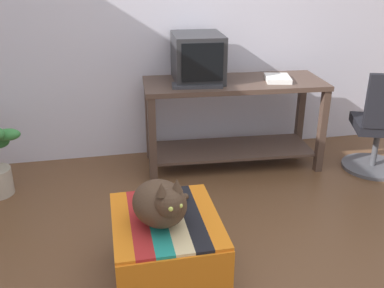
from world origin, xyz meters
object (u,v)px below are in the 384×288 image
at_px(book, 278,78).
at_px(cat, 161,203).
at_px(desk, 233,109).
at_px(tv_monitor, 198,58).
at_px(keyboard, 197,85).
at_px(office_chair, 381,130).
at_px(ottoman_with_blanket, 167,248).

xyz_separation_m(book, cat, (-1.18, -1.38, -0.25)).
bearing_deg(desk, book, -6.75).
height_order(tv_monitor, keyboard, tv_monitor).
height_order(cat, office_chair, office_chair).
bearing_deg(ottoman_with_blanket, cat, -120.40).
distance_m(cat, office_chair, 2.26).
bearing_deg(keyboard, ottoman_with_blanket, -101.85).
height_order(book, cat, book).
xyz_separation_m(tv_monitor, book, (0.65, -0.16, -0.17)).
bearing_deg(tv_monitor, ottoman_with_blanket, -105.22).
bearing_deg(office_chair, book, -2.58).
height_order(book, ottoman_with_blanket, book).
xyz_separation_m(keyboard, cat, (-0.48, -1.34, -0.24)).
height_order(ottoman_with_blanket, office_chair, office_chair).
bearing_deg(keyboard, desk, 25.17).
xyz_separation_m(desk, keyboard, (-0.34, -0.11, 0.26)).
xyz_separation_m(keyboard, book, (0.70, 0.04, 0.01)).
relative_size(desk, tv_monitor, 2.99).
xyz_separation_m(desk, tv_monitor, (-0.29, 0.10, 0.43)).
xyz_separation_m(desk, cat, (-0.83, -1.45, 0.01)).
bearing_deg(office_chair, cat, 47.20).
xyz_separation_m(desk, office_chair, (1.18, -0.40, -0.13)).
distance_m(desk, tv_monitor, 0.53).
height_order(keyboard, office_chair, office_chair).
height_order(keyboard, cat, keyboard).
distance_m(desk, office_chair, 1.25).
relative_size(tv_monitor, cat, 1.20).
xyz_separation_m(tv_monitor, keyboard, (-0.05, -0.20, -0.18)).
bearing_deg(cat, book, 32.31).
height_order(desk, tv_monitor, tv_monitor).
xyz_separation_m(tv_monitor, cat, (-0.53, -1.54, -0.42)).
relative_size(desk, keyboard, 3.84).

